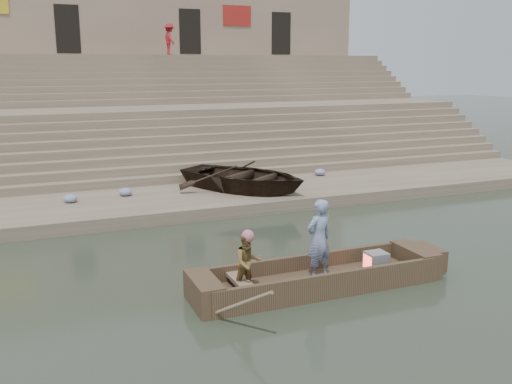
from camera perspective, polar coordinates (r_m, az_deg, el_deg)
ground at (r=12.23m, az=2.47°, el=-10.12°), size 120.00×120.00×0.00m
lower_landing at (r=19.37m, az=-7.46°, el=-0.95°), size 32.00×4.00×0.40m
mid_landing at (r=26.37m, az=-11.77°, el=5.18°), size 32.00×3.00×2.80m
upper_landing at (r=33.13m, az=-14.16°, el=8.65°), size 32.00×3.00×5.20m
ghat_steps at (r=27.97m, az=-12.46°, el=6.40°), size 32.00×11.00×5.20m
building_wall at (r=37.03m, az=-15.35°, el=13.63°), size 32.00×5.07×11.20m
main_rowboat at (r=12.53m, az=6.16°, el=-9.06°), size 5.00×1.30×0.22m
rowboat_trim at (r=12.55m, az=7.04°, el=-8.09°), size 6.04×2.63×1.90m
standing_man at (r=12.25m, az=6.29°, el=-4.70°), size 0.71×0.55×1.75m
rowing_man at (r=11.55m, az=-0.81°, el=-7.07°), size 0.62×0.50×1.23m
television at (r=13.15m, az=11.87°, el=-6.76°), size 0.46×0.42×0.40m
beached_rowboat at (r=19.91m, az=-1.22°, el=1.56°), size 5.48×5.78×0.97m
pedestrian at (r=32.98m, az=-8.64°, el=14.86°), size 0.70×1.13×1.69m
cloth_bundles at (r=20.16m, az=-7.40°, el=0.56°), size 10.00×1.40×0.26m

